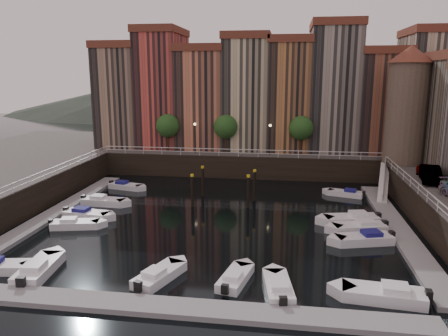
% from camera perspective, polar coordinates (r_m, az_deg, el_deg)
% --- Properties ---
extents(ground, '(200.00, 200.00, 0.00)m').
position_cam_1_polar(ground, '(42.30, -0.60, -6.52)').
color(ground, black).
rests_on(ground, ground).
extents(quay_far, '(80.00, 20.00, 3.00)m').
position_cam_1_polar(quay_far, '(66.96, 2.85, 1.82)').
color(quay_far, black).
rests_on(quay_far, ground).
extents(dock_left, '(2.00, 28.00, 0.35)m').
position_cam_1_polar(dock_left, '(46.59, -20.99, -5.35)').
color(dock_left, gray).
rests_on(dock_left, ground).
extents(dock_right, '(2.00, 28.00, 0.35)m').
position_cam_1_polar(dock_right, '(42.03, 21.74, -7.30)').
color(dock_right, gray).
rests_on(dock_right, ground).
extents(dock_near, '(30.00, 2.00, 0.35)m').
position_cam_1_polar(dock_near, '(26.99, -6.49, -17.69)').
color(dock_near, gray).
rests_on(dock_near, ground).
extents(mountains, '(145.00, 100.00, 18.00)m').
position_cam_1_polar(mountains, '(149.73, 6.70, 9.99)').
color(mountains, '#2D382D').
rests_on(mountains, ground).
extents(far_terrace, '(48.70, 10.30, 17.50)m').
position_cam_1_polar(far_terrace, '(63.18, 5.75, 9.79)').
color(far_terrace, '#95775F').
rests_on(far_terrace, quay_far).
extents(corner_tower, '(5.20, 5.20, 13.80)m').
position_cam_1_polar(corner_tower, '(55.89, 22.79, 7.81)').
color(corner_tower, '#6B5B4C').
rests_on(corner_tower, quay_right).
extents(promenade_trees, '(21.20, 3.20, 5.20)m').
position_cam_1_polar(promenade_trees, '(58.67, 0.86, 5.38)').
color(promenade_trees, black).
rests_on(promenade_trees, quay_far).
extents(street_lamps, '(10.36, 0.36, 4.18)m').
position_cam_1_polar(street_lamps, '(57.74, 1.06, 4.57)').
color(street_lamps, black).
rests_on(street_lamps, quay_far).
extents(railings, '(36.08, 34.04, 0.52)m').
position_cam_1_polar(railings, '(45.94, 0.33, -0.09)').
color(railings, white).
rests_on(railings, ground).
extents(gangway, '(2.78, 8.32, 3.73)m').
position_cam_1_polar(gangway, '(52.06, 20.15, -1.49)').
color(gangway, white).
rests_on(gangway, ground).
extents(mooring_pilings, '(6.57, 4.47, 3.78)m').
position_cam_1_polar(mooring_pilings, '(46.71, 0.04, -2.58)').
color(mooring_pilings, black).
rests_on(mooring_pilings, ground).
extents(boat_left_1, '(4.52, 2.47, 1.01)m').
position_cam_1_polar(boat_left_1, '(41.81, -18.98, -6.94)').
color(boat_left_1, white).
rests_on(boat_left_1, ground).
extents(boat_left_2, '(4.83, 2.28, 1.09)m').
position_cam_1_polar(boat_left_2, '(44.18, -17.57, -5.78)').
color(boat_left_2, white).
rests_on(boat_left_2, ground).
extents(boat_left_3, '(4.87, 2.09, 1.10)m').
position_cam_1_polar(boat_left_3, '(48.02, -15.54, -4.21)').
color(boat_left_3, white).
rests_on(boat_left_3, ground).
extents(boat_left_4, '(4.40, 2.41, 0.98)m').
position_cam_1_polar(boat_left_4, '(53.92, -12.77, -2.31)').
color(boat_left_4, white).
rests_on(boat_left_4, ground).
extents(boat_right_0, '(5.28, 2.38, 1.19)m').
position_cam_1_polar(boat_right_0, '(29.42, 20.33, -15.24)').
color(boat_right_0, white).
rests_on(boat_right_0, ground).
extents(boat_right_1, '(5.00, 2.94, 1.12)m').
position_cam_1_polar(boat_right_1, '(37.92, 17.97, -8.80)').
color(boat_right_1, white).
rests_on(boat_right_1, ground).
extents(boat_right_2, '(4.97, 2.84, 1.11)m').
position_cam_1_polar(boat_right_2, '(40.44, 17.40, -7.43)').
color(boat_right_2, white).
rests_on(boat_right_2, ground).
extents(boat_right_3, '(5.36, 2.88, 1.20)m').
position_cam_1_polar(boat_right_3, '(42.33, 16.43, -6.44)').
color(boat_right_3, white).
rests_on(boat_right_3, ground).
extents(boat_right_4, '(4.17, 2.56, 0.94)m').
position_cam_1_polar(boat_right_4, '(51.40, 15.69, -3.20)').
color(boat_right_4, white).
rests_on(boat_right_4, ground).
extents(boat_near_0, '(2.31, 5.15, 1.16)m').
position_cam_1_polar(boat_near_0, '(33.43, -23.08, -12.07)').
color(boat_near_0, white).
rests_on(boat_near_0, ground).
extents(boat_near_1, '(3.02, 4.60, 1.04)m').
position_cam_1_polar(boat_near_1, '(30.44, -8.53, -13.71)').
color(boat_near_1, white).
rests_on(boat_near_1, ground).
extents(boat_near_2, '(2.28, 4.26, 0.95)m').
position_cam_1_polar(boat_near_2, '(29.84, 1.44, -14.20)').
color(boat_near_2, white).
rests_on(boat_near_2, ground).
extents(boat_near_3, '(2.26, 4.56, 1.02)m').
position_cam_1_polar(boat_near_3, '(28.81, 7.10, -15.26)').
color(boat_near_3, white).
rests_on(boat_near_3, ground).
extents(car_a, '(1.93, 4.13, 1.37)m').
position_cam_1_polar(car_a, '(49.47, 24.99, -0.48)').
color(car_a, gray).
rests_on(car_a, quay_right).
extents(car_b, '(2.48, 5.05, 1.59)m').
position_cam_1_polar(car_b, '(47.63, 25.35, -0.83)').
color(car_b, gray).
rests_on(car_b, quay_right).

